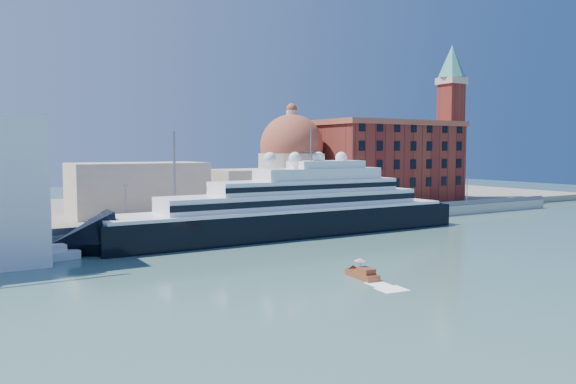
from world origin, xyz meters
TOP-DOWN VIEW (x-y plane):
  - ground at (0.00, 0.00)m, footprint 400.00×400.00m
  - quay at (0.00, 34.00)m, footprint 180.00×10.00m
  - land at (0.00, 75.00)m, footprint 260.00×72.00m
  - quay_fence at (0.00, 29.50)m, footprint 180.00×0.10m
  - superyacht at (-2.89, 23.00)m, footprint 83.36×11.56m
  - service_barge at (-45.72, 20.80)m, footprint 11.69×5.68m
  - water_taxi at (-10.82, -13.59)m, footprint 2.53×5.95m
  - warehouse at (52.00, 52.00)m, footprint 43.00×19.00m
  - campanile at (76.00, 52.00)m, footprint 8.40×8.40m
  - church at (6.39, 57.72)m, footprint 66.00×18.00m
  - lamp_posts at (-12.67, 32.27)m, footprint 120.80×2.40m

SIDE VIEW (x-z plane):
  - ground at x=0.00m, z-range 0.00..0.00m
  - water_taxi at x=-10.82m, z-range -0.71..2.03m
  - service_barge at x=-45.72m, z-range -0.54..1.99m
  - land at x=0.00m, z-range 0.00..2.00m
  - quay at x=0.00m, z-range 0.00..2.50m
  - quay_fence at x=0.00m, z-range 2.50..3.70m
  - superyacht at x=-2.89m, z-range -8.16..16.76m
  - lamp_posts at x=-12.67m, z-range 0.84..18.84m
  - church at x=6.39m, z-range -1.84..23.66m
  - warehouse at x=52.00m, z-range 2.16..25.41m
  - campanile at x=76.00m, z-range 5.26..52.26m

